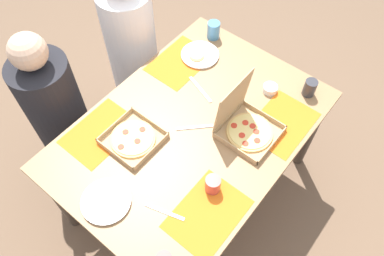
{
  "coord_description": "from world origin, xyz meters",
  "views": [
    {
      "loc": [
        -0.84,
        -0.68,
        2.34
      ],
      "look_at": [
        0.0,
        0.0,
        0.72
      ],
      "focal_mm": 35.64,
      "sensor_mm": 36.0,
      "label": 1
    }
  ],
  "objects": [
    {
      "name": "ground_plane",
      "position": [
        0.0,
        0.0,
        0.0
      ],
      "size": [
        6.0,
        6.0,
        0.0
      ],
      "primitive_type": "plane",
      "color": "brown"
    },
    {
      "name": "dining_table",
      "position": [
        0.0,
        0.0,
        0.62
      ],
      "size": [
        1.39,
        0.99,
        0.72
      ],
      "color": "#3F3328",
      "rests_on": "ground_plane"
    },
    {
      "name": "placemat_near_left",
      "position": [
        -0.31,
        -0.34,
        0.73
      ],
      "size": [
        0.36,
        0.26,
        0.0
      ],
      "primitive_type": "cube",
      "color": "orange",
      "rests_on": "dining_table"
    },
    {
      "name": "placemat_near_right",
      "position": [
        0.31,
        -0.34,
        0.73
      ],
      "size": [
        0.36,
        0.26,
        0.0
      ],
      "primitive_type": "cube",
      "color": "orange",
      "rests_on": "dining_table"
    },
    {
      "name": "placemat_far_left",
      "position": [
        -0.31,
        0.34,
        0.73
      ],
      "size": [
        0.36,
        0.26,
        0.0
      ],
      "primitive_type": "cube",
      "color": "orange",
      "rests_on": "dining_table"
    },
    {
      "name": "placemat_far_right",
      "position": [
        0.31,
        0.34,
        0.73
      ],
      "size": [
        0.36,
        0.26,
        0.0
      ],
      "primitive_type": "cube",
      "color": "orange",
      "rests_on": "dining_table"
    },
    {
      "name": "pizza_box_corner_left",
      "position": [
        0.16,
        -0.22,
        0.77
      ],
      "size": [
        0.27,
        0.27,
        0.3
      ],
      "color": "tan",
      "rests_on": "dining_table"
    },
    {
      "name": "pizza_box_center",
      "position": [
        -0.24,
        0.18,
        0.74
      ],
      "size": [
        0.26,
        0.26,
        0.04
      ],
      "color": "tan",
      "rests_on": "dining_table"
    },
    {
      "name": "plate_near_right",
      "position": [
        0.42,
        0.28,
        0.73
      ],
      "size": [
        0.22,
        0.22,
        0.03
      ],
      "color": "white",
      "rests_on": "dining_table"
    },
    {
      "name": "plate_middle",
      "position": [
        -0.56,
        0.05,
        0.73
      ],
      "size": [
        0.23,
        0.23,
        0.02
      ],
      "color": "white",
      "rests_on": "dining_table"
    },
    {
      "name": "cup_spare",
      "position": [
        0.57,
        -0.35,
        0.77
      ],
      "size": [
        0.07,
        0.07,
        0.1
      ],
      "primitive_type": "cylinder",
      "color": "#333338",
      "rests_on": "dining_table"
    },
    {
      "name": "cup_clear_right",
      "position": [
        -0.2,
        -0.28,
        0.77
      ],
      "size": [
        0.07,
        0.07,
        0.09
      ],
      "primitive_type": "cylinder",
      "color": "#BF4742",
      "rests_on": "dining_table"
    },
    {
      "name": "cup_clear_left",
      "position": [
        0.6,
        0.32,
        0.78
      ],
      "size": [
        0.08,
        0.08,
        0.11
      ],
      "primitive_type": "cylinder",
      "color": "teal",
      "rests_on": "dining_table"
    },
    {
      "name": "condiment_bowl",
      "position": [
        0.46,
        -0.18,
        0.74
      ],
      "size": [
        0.08,
        0.08,
        0.04
      ],
      "primitive_type": "cylinder",
      "color": "white",
      "rests_on": "dining_table"
    },
    {
      "name": "knife_by_near_left",
      "position": [
        0.23,
        0.12,
        0.73
      ],
      "size": [
        0.08,
        0.2,
        0.0
      ],
      "primitive_type": "cube",
      "rotation": [
        0.0,
        0.0,
        4.38
      ],
      "color": "#B7B7BC",
      "rests_on": "dining_table"
    },
    {
      "name": "fork_by_near_right",
      "position": [
        0.01,
        -0.01,
        0.73
      ],
      "size": [
        0.15,
        0.14,
        0.0
      ],
      "primitive_type": "cube",
      "rotation": [
        0.0,
        0.0,
        2.36
      ],
      "color": "#B7B7BC",
      "rests_on": "dining_table"
    },
    {
      "name": "fork_by_far_right",
      "position": [
        -0.43,
        -0.19,
        0.73
      ],
      "size": [
        0.07,
        0.19,
        0.0
      ],
      "primitive_type": "cube",
      "rotation": [
        0.0,
        0.0,
        1.86
      ],
      "color": "#B7B7BC",
      "rests_on": "dining_table"
    },
    {
      "name": "diner_left_seat",
      "position": [
        -0.31,
        0.75,
        0.51
      ],
      "size": [
        0.32,
        0.32,
        1.13
      ],
      "color": "black",
      "rests_on": "ground_plane"
    },
    {
      "name": "diner_right_seat",
      "position": [
        0.31,
        0.75,
        0.54
      ],
      "size": [
        0.32,
        0.32,
        1.2
      ],
      "color": "white",
      "rests_on": "ground_plane"
    }
  ]
}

